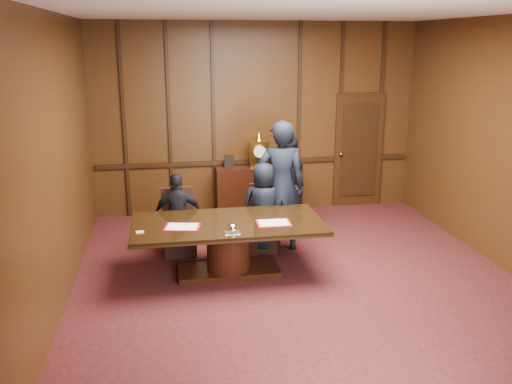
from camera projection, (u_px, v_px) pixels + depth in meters
room at (307, 157)px, 6.87m from camera, size 7.00×7.04×3.50m
sideboard at (259, 188)px, 10.16m from camera, size 1.60×0.45×1.54m
conference_table at (228, 239)px, 7.47m from camera, size 2.62×1.32×0.76m
folder_left at (182, 227)px, 7.17m from camera, size 0.52×0.41×0.02m
folder_right at (274, 223)px, 7.33m from camera, size 0.46×0.34×0.02m
inkstand at (232, 229)px, 6.96m from camera, size 0.20×0.14×0.12m
notepad at (140, 232)px, 6.98m from camera, size 0.11×0.08×0.01m
chair_left at (179, 235)px, 8.25m from camera, size 0.50×0.50×0.99m
chair_right at (263, 230)px, 8.47m from camera, size 0.59×0.59×0.99m
signatory_left at (178, 215)px, 8.09m from camera, size 0.76×0.35×1.28m
signatory_right at (264, 207)px, 8.28m from camera, size 0.78×0.62×1.40m
witness_left at (281, 186)px, 8.27m from camera, size 0.81×0.61×2.02m
witness_right at (286, 184)px, 9.10m from camera, size 0.88×0.72×1.65m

